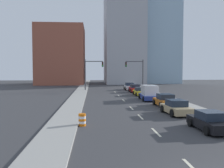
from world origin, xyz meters
name	(u,v)px	position (x,y,z in m)	size (l,w,h in m)	color
sidewalk_left	(82,89)	(-6.73, 48.78, 0.06)	(2.46, 97.57, 0.13)	#9E9B93
sidewalk_right	(141,88)	(6.73, 48.78, 0.06)	(2.46, 97.57, 0.13)	#9E9B93
lane_stripe_at_8m	(156,132)	(0.00, 8.42, 0.00)	(0.16, 2.40, 0.01)	beige
lane_stripe_at_14m	(140,117)	(0.00, 14.09, 0.00)	(0.16, 2.40, 0.01)	beige
lane_stripe_at_19m	(131,108)	(0.00, 19.43, 0.00)	(0.16, 2.40, 0.01)	beige
lane_stripe_at_27m	(124,100)	(0.00, 26.69, 0.00)	(0.16, 2.40, 0.01)	beige
lane_stripe_at_33m	(119,96)	(0.00, 33.44, 0.00)	(0.16, 2.40, 0.01)	beige
lane_stripe_at_41m	(115,92)	(0.00, 40.68, 0.00)	(0.16, 2.40, 0.01)	beige
building_brick_left	(62,56)	(-13.99, 70.41, 8.81)	(14.00, 16.00, 17.63)	#9E513D
building_office_center	(123,35)	(5.73, 74.41, 15.86)	(12.00, 20.00, 31.72)	#A8A8AD
building_glass_right	(155,37)	(17.41, 78.41, 15.92)	(13.00, 20.00, 31.84)	#99B7CC
traffic_signal_left	(90,71)	(-4.88, 44.79, 4.21)	(3.98, 0.35, 6.57)	#38383D
traffic_signal_right	(138,71)	(5.38, 44.79, 4.21)	(3.98, 0.35, 6.57)	#38383D
traffic_barrel	(82,120)	(-5.17, 10.78, 0.47)	(0.56, 0.56, 0.95)	orange
sedan_black	(210,122)	(3.99, 8.64, 0.63)	(2.17, 4.31, 1.38)	black
sedan_tan	(176,108)	(3.72, 15.14, 0.66)	(2.32, 4.44, 1.43)	tan
sedan_orange	(165,101)	(4.19, 20.40, 0.68)	(2.24, 4.45, 1.49)	orange
box_truck_blue	(149,93)	(3.76, 27.00, 1.01)	(2.60, 5.78, 2.13)	navy
sedan_yellow	(140,92)	(3.73, 33.69, 0.63)	(2.09, 4.79, 1.37)	gold
sedan_red	(135,89)	(3.87, 39.88, 0.70)	(2.18, 4.41, 1.54)	red
sedan_white	(129,87)	(3.67, 45.82, 0.70)	(2.20, 4.35, 1.55)	silver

